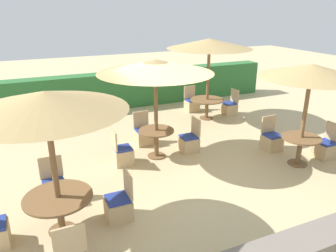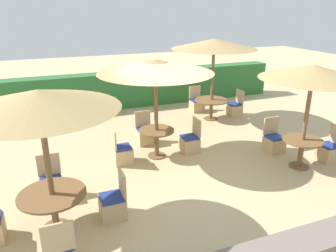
# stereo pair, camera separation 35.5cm
# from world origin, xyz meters

# --- Properties ---
(ground_plane) EXTENTS (40.00, 40.00, 0.00)m
(ground_plane) POSITION_xyz_m (0.00, 0.00, 0.00)
(ground_plane) COLOR #C6B284
(hedge_row) EXTENTS (13.00, 0.70, 1.38)m
(hedge_row) POSITION_xyz_m (0.00, 5.60, 0.69)
(hedge_row) COLOR #2D6B33
(hedge_row) RESTS_ON ground_plane
(parasol_center) EXTENTS (2.87, 2.87, 2.57)m
(parasol_center) POSITION_xyz_m (-0.24, 0.81, 2.40)
(parasol_center) COLOR brown
(parasol_center) RESTS_ON ground_plane
(round_table_center) EXTENTS (0.92, 0.92, 0.75)m
(round_table_center) POSITION_xyz_m (-0.24, 0.81, 0.56)
(round_table_center) COLOR brown
(round_table_center) RESTS_ON ground_plane
(patio_chair_center_north) EXTENTS (0.46, 0.46, 0.93)m
(patio_chair_center_north) POSITION_xyz_m (-0.26, 1.77, 0.26)
(patio_chair_center_north) COLOR tan
(patio_chair_center_north) RESTS_ON ground_plane
(patio_chair_center_west) EXTENTS (0.46, 0.46, 0.93)m
(patio_chair_center_west) POSITION_xyz_m (-1.19, 0.77, 0.26)
(patio_chair_center_west) COLOR tan
(patio_chair_center_west) RESTS_ON ground_plane
(patio_chair_center_east) EXTENTS (0.46, 0.46, 0.93)m
(patio_chair_center_east) POSITION_xyz_m (0.71, 0.76, 0.26)
(patio_chair_center_east) COLOR tan
(patio_chair_center_east) RESTS_ON ground_plane
(parasol_back_right) EXTENTS (2.84, 2.84, 2.77)m
(parasol_back_right) POSITION_xyz_m (2.57, 2.98, 2.60)
(parasol_back_right) COLOR brown
(parasol_back_right) RESTS_ON ground_plane
(round_table_back_right) EXTENTS (1.16, 1.16, 0.71)m
(round_table_back_right) POSITION_xyz_m (2.57, 2.98, 0.58)
(round_table_back_right) COLOR brown
(round_table_back_right) RESTS_ON ground_plane
(patio_chair_back_right_north) EXTENTS (0.46, 0.46, 0.93)m
(patio_chair_back_right_north) POSITION_xyz_m (2.51, 4.00, 0.26)
(patio_chair_back_right_north) COLOR tan
(patio_chair_back_right_north) RESTS_ON ground_plane
(patio_chair_back_right_east) EXTENTS (0.46, 0.46, 0.93)m
(patio_chair_back_right_east) POSITION_xyz_m (3.58, 3.04, 0.26)
(patio_chair_back_right_east) COLOR tan
(patio_chair_back_right_east) RESTS_ON ground_plane
(parasol_front_right) EXTENTS (2.42, 2.42, 2.55)m
(parasol_front_right) POSITION_xyz_m (2.87, -1.07, 2.37)
(parasol_front_right) COLOR brown
(parasol_front_right) RESTS_ON ground_plane
(round_table_front_right) EXTENTS (0.96, 0.96, 0.74)m
(round_table_front_right) POSITION_xyz_m (2.87, -1.07, 0.56)
(round_table_front_right) COLOR brown
(round_table_front_right) RESTS_ON ground_plane
(patio_chair_front_right_east) EXTENTS (0.46, 0.46, 0.93)m
(patio_chair_front_right_east) POSITION_xyz_m (3.81, -1.05, 0.26)
(patio_chair_front_right_east) COLOR tan
(patio_chair_front_right_east) RESTS_ON ground_plane
(patio_chair_front_right_north) EXTENTS (0.46, 0.46, 0.93)m
(patio_chair_front_right_north) POSITION_xyz_m (2.86, -0.06, 0.26)
(patio_chair_front_right_north) COLOR tan
(patio_chair_front_right_north) RESTS_ON ground_plane
(parasol_front_left) EXTENTS (2.58, 2.58, 2.57)m
(parasol_front_left) POSITION_xyz_m (-2.94, -1.35, 2.40)
(parasol_front_left) COLOR brown
(parasol_front_left) RESTS_ON ground_plane
(round_table_front_left) EXTENTS (1.18, 1.18, 0.72)m
(round_table_front_left) POSITION_xyz_m (-2.94, -1.35, 0.58)
(round_table_front_left) COLOR brown
(round_table_front_left) RESTS_ON ground_plane
(patio_chair_front_left_east) EXTENTS (0.46, 0.46, 0.93)m
(patio_chair_front_left_east) POSITION_xyz_m (-1.90, -1.40, 0.26)
(patio_chair_front_left_east) COLOR tan
(patio_chair_front_left_east) RESTS_ON ground_plane
(patio_chair_front_left_north) EXTENTS (0.46, 0.46, 0.93)m
(patio_chair_front_left_north) POSITION_xyz_m (-2.95, -0.30, 0.26)
(patio_chair_front_left_north) COLOR tan
(patio_chair_front_left_north) RESTS_ON ground_plane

